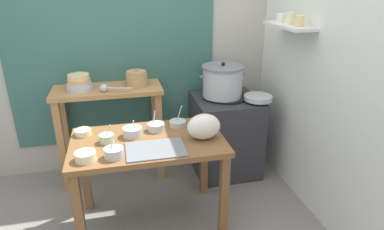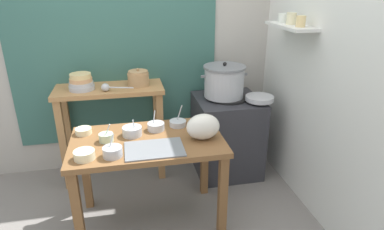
{
  "view_description": "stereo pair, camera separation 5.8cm",
  "coord_description": "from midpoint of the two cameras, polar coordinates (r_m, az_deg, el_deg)",
  "views": [
    {
      "loc": [
        -0.13,
        -2.09,
        1.8
      ],
      "look_at": [
        0.41,
        0.23,
        0.82
      ],
      "focal_mm": 31.08,
      "sensor_mm": 36.0,
      "label": 1
    },
    {
      "loc": [
        -0.07,
        -2.11,
        1.8
      ],
      "look_at": [
        0.41,
        0.23,
        0.82
      ],
      "focal_mm": 31.08,
      "sensor_mm": 36.0,
      "label": 2
    }
  ],
  "objects": [
    {
      "name": "steamer_pot",
      "position": [
        3.09,
        4.72,
        5.84
      ],
      "size": [
        0.44,
        0.39,
        0.33
      ],
      "color": "#B7BABF",
      "rests_on": "stove_block"
    },
    {
      "name": "prep_bowl_0",
      "position": [
        2.49,
        -10.84,
        -2.8
      ],
      "size": [
        0.14,
        0.14,
        0.14
      ],
      "color": "#B7BABF",
      "rests_on": "prep_table"
    },
    {
      "name": "stove_block",
      "position": [
        3.28,
        5.2,
        -3.36
      ],
      "size": [
        0.6,
        0.61,
        0.78
      ],
      "color": "#2D2D33",
      "rests_on": "ground"
    },
    {
      "name": "prep_bowl_1",
      "position": [
        2.44,
        -15.11,
        -3.84
      ],
      "size": [
        0.1,
        0.1,
        0.14
      ],
      "color": "#B7D1AD",
      "rests_on": "prep_table"
    },
    {
      "name": "wall_right",
      "position": [
        2.79,
        20.06,
        10.72
      ],
      "size": [
        0.3,
        3.2,
        2.6
      ],
      "color": "silver",
      "rests_on": "ground"
    },
    {
      "name": "clay_pot",
      "position": [
        3.05,
        -10.0,
        6.16
      ],
      "size": [
        0.19,
        0.19,
        0.16
      ],
      "color": "tan",
      "rests_on": "back_shelf_table"
    },
    {
      "name": "ground_plane",
      "position": [
        2.77,
        -8.28,
        -18.52
      ],
      "size": [
        9.0,
        9.0,
        0.0
      ],
      "primitive_type": "plane",
      "color": "gray"
    },
    {
      "name": "prep_bowl_2",
      "position": [
        2.25,
        -18.53,
        -6.66
      ],
      "size": [
        0.14,
        0.14,
        0.06
      ],
      "color": "beige",
      "rests_on": "prep_table"
    },
    {
      "name": "prep_bowl_6",
      "position": [
        2.23,
        -13.99,
        -6.24
      ],
      "size": [
        0.13,
        0.13,
        0.14
      ],
      "color": "#B7BABF",
      "rests_on": "prep_table"
    },
    {
      "name": "prep_bowl_5",
      "position": [
        2.61,
        -18.8,
        -2.77
      ],
      "size": [
        0.12,
        0.12,
        0.04
      ],
      "color": "beige",
      "rests_on": "prep_table"
    },
    {
      "name": "prep_bowl_3",
      "position": [
        2.56,
        -6.84,
        -1.97
      ],
      "size": [
        0.13,
        0.13,
        0.15
      ],
      "color": "#B7BABF",
      "rests_on": "prep_table"
    },
    {
      "name": "back_shelf_table",
      "position": [
        3.14,
        -14.49,
        0.68
      ],
      "size": [
        0.96,
        0.4,
        0.9
      ],
      "color": "#B27F4C",
      "rests_on": "ground"
    },
    {
      "name": "bowl_stack_enamel",
      "position": [
        3.05,
        -19.3,
        5.19
      ],
      "size": [
        0.22,
        0.22,
        0.14
      ],
      "color": "#B7BABF",
      "rests_on": "back_shelf_table"
    },
    {
      "name": "wall_back",
      "position": [
        3.24,
        -9.91,
        13.19
      ],
      "size": [
        4.4,
        0.12,
        2.6
      ],
      "color": "#B2ADA3",
      "rests_on": "ground"
    },
    {
      "name": "ladle",
      "position": [
        2.95,
        -15.22,
        4.49
      ],
      "size": [
        0.27,
        0.1,
        0.07
      ],
      "color": "#B7BABF",
      "rests_on": "back_shelf_table"
    },
    {
      "name": "serving_tray",
      "position": [
        2.28,
        -6.99,
        -5.88
      ],
      "size": [
        0.4,
        0.28,
        0.01
      ],
      "primitive_type": "cube",
      "color": "slate",
      "rests_on": "prep_table"
    },
    {
      "name": "plastic_bag",
      "position": [
        2.39,
        1.34,
        -2.0
      ],
      "size": [
        0.24,
        0.16,
        0.19
      ],
      "primitive_type": "ellipsoid",
      "color": "silver",
      "rests_on": "prep_table"
    },
    {
      "name": "wide_pan",
      "position": [
        3.07,
        10.73,
        2.93
      ],
      "size": [
        0.26,
        0.26,
        0.04
      ],
      "primitive_type": "cylinder",
      "color": "#B7BABF",
      "rests_on": "stove_block"
    },
    {
      "name": "prep_bowl_4",
      "position": [
        2.63,
        -3.1,
        -1.37
      ],
      "size": [
        0.13,
        0.13,
        0.17
      ],
      "color": "#B7BABF",
      "rests_on": "prep_table"
    },
    {
      "name": "prep_table",
      "position": [
        2.49,
        -8.12,
        -6.5
      ],
      "size": [
        1.1,
        0.66,
        0.72
      ],
      "color": "brown",
      "rests_on": "ground"
    }
  ]
}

